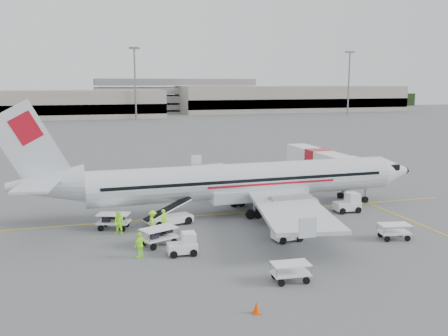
{
  "coord_description": "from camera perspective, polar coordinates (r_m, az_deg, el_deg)",
  "views": [
    {
      "loc": [
        -12.68,
        -41.35,
        11.59
      ],
      "look_at": [
        0.0,
        2.0,
        3.8
      ],
      "focal_mm": 40.0,
      "sensor_mm": 36.0,
      "label": 1
    }
  ],
  "objects": [
    {
      "name": "tug_mid",
      "position": [
        37.38,
        7.24,
        -7.04
      ],
      "size": [
        2.28,
        1.51,
        1.65
      ],
      "primitive_type": null,
      "rotation": [
        0.0,
        0.0,
        0.14
      ],
      "color": "white",
      "rests_on": "ground"
    },
    {
      "name": "cart_loaded_b",
      "position": [
        40.91,
        -12.5,
        -5.97
      ],
      "size": [
        2.84,
        2.25,
        1.3
      ],
      "primitive_type": null,
      "rotation": [
        0.0,
        0.0,
        -0.36
      ],
      "color": "white",
      "rests_on": "ground"
    },
    {
      "name": "cone_stbd",
      "position": [
        26.29,
        3.73,
        -15.61
      ],
      "size": [
        0.4,
        0.4,
        0.65
      ],
      "primitive_type": "cone",
      "color": "#F73F02",
      "rests_on": "ground"
    },
    {
      "name": "crew_c",
      "position": [
        39.46,
        -8.15,
        -6.06
      ],
      "size": [
        0.73,
        1.18,
        1.76
      ],
      "primitive_type": "imported",
      "rotation": [
        0.0,
        0.0,
        1.51
      ],
      "color": "#9BED23",
      "rests_on": "ground"
    },
    {
      "name": "tug_aft",
      "position": [
        34.32,
        -4.8,
        -8.63
      ],
      "size": [
        2.03,
        1.21,
        1.54
      ],
      "primitive_type": null,
      "rotation": [
        0.0,
        0.0,
        -0.03
      ],
      "color": "white",
      "rests_on": "ground"
    },
    {
      "name": "ground",
      "position": [
        44.78,
        0.72,
        -5.22
      ],
      "size": [
        360.0,
        360.0,
        0.0
      ],
      "primitive_type": "plane",
      "color": "#56595B"
    },
    {
      "name": "stripe_lead",
      "position": [
        44.78,
        0.72,
        -5.21
      ],
      "size": [
        44.0,
        0.2,
        0.01
      ],
      "primitive_type": "cube",
      "color": "yellow",
      "rests_on": "ground"
    },
    {
      "name": "cone_port",
      "position": [
        64.62,
        1.12,
        -0.24
      ],
      "size": [
        0.42,
        0.42,
        0.68
      ],
      "primitive_type": "cone",
      "color": "#F73F02",
      "rests_on": "ground"
    },
    {
      "name": "belt_loader",
      "position": [
        41.25,
        -6.22,
        -4.69
      ],
      "size": [
        5.2,
        3.11,
        2.64
      ],
      "primitive_type": null,
      "rotation": [
        0.0,
        0.0,
        0.28
      ],
      "color": "white",
      "rests_on": "ground"
    },
    {
      "name": "parking_garage",
      "position": [
        204.9,
        -5.77,
        8.46
      ],
      "size": [
        62.0,
        24.0,
        14.0
      ],
      "primitive_type": null,
      "color": "slate",
      "rests_on": "ground"
    },
    {
      "name": "crew_b",
      "position": [
        39.28,
        -11.89,
        -6.19
      ],
      "size": [
        1.13,
        1.07,
        1.85
      ],
      "primitive_type": "imported",
      "rotation": [
        0.0,
        0.0,
        -0.55
      ],
      "color": "#9BED23",
      "rests_on": "ground"
    },
    {
      "name": "cart_empty_a",
      "position": [
        30.17,
        7.62,
        -11.72
      ],
      "size": [
        2.28,
        1.43,
        1.15
      ],
      "primitive_type": null,
      "rotation": [
        0.0,
        0.0,
        -0.06
      ],
      "color": "white",
      "rests_on": "ground"
    },
    {
      "name": "crew_a",
      "position": [
        39.72,
        -6.86,
        -5.94
      ],
      "size": [
        0.76,
        0.73,
        1.75
      ],
      "primitive_type": "imported",
      "rotation": [
        0.0,
        0.0,
        0.71
      ],
      "color": "#9BED23",
      "rests_on": "ground"
    },
    {
      "name": "cart_empty_b",
      "position": [
        39.6,
        18.87,
        -6.89
      ],
      "size": [
        2.45,
        1.7,
        1.18
      ],
      "primitive_type": null,
      "rotation": [
        0.0,
        0.0,
        -0.17
      ],
      "color": "white",
      "rests_on": "ground"
    },
    {
      "name": "mast_center",
      "position": [
        160.33,
        -10.12,
        9.43
      ],
      "size": [
        3.2,
        1.2,
        22.0
      ],
      "primitive_type": null,
      "color": "slate",
      "rests_on": "ground"
    },
    {
      "name": "crew_d",
      "position": [
        34.04,
        -9.57,
        -8.68
      ],
      "size": [
        1.07,
        1.01,
        1.78
      ],
      "primitive_type": "imported",
      "rotation": [
        0.0,
        0.0,
        3.86
      ],
      "color": "#9BED23",
      "rests_on": "ground"
    },
    {
      "name": "terminal_east",
      "position": [
        203.98,
        7.69,
        7.85
      ],
      "size": [
        90.0,
        26.0,
        10.0
      ],
      "primitive_type": null,
      "color": "gray",
      "rests_on": "ground"
    },
    {
      "name": "jet_bridge",
      "position": [
        56.65,
        10.67,
        -0.02
      ],
      "size": [
        3.06,
        16.05,
        4.21
      ],
      "primitive_type": null,
      "rotation": [
        0.0,
        0.0,
        0.0
      ],
      "color": "white",
      "rests_on": "ground"
    },
    {
      "name": "mast_east",
      "position": [
        184.34,
        14.06,
        9.32
      ],
      "size": [
        3.2,
        1.2,
        22.0
      ],
      "primitive_type": null,
      "color": "slate",
      "rests_on": "ground"
    },
    {
      "name": "cart_loaded_a",
      "position": [
        36.41,
        -7.47,
        -7.78
      ],
      "size": [
        2.91,
        2.39,
        1.31
      ],
      "primitive_type": null,
      "rotation": [
        0.0,
        0.0,
        0.42
      ],
      "color": "white",
      "rests_on": "ground"
    },
    {
      "name": "stripe_cross",
      "position": [
        44.26,
        21.66,
        -6.1
      ],
      "size": [
        0.2,
        20.0,
        0.01
      ],
      "primitive_type": "cube",
      "color": "yellow",
      "rests_on": "ground"
    },
    {
      "name": "treeline",
      "position": [
        216.89,
        -13.05,
        7.27
      ],
      "size": [
        300.0,
        3.0,
        6.0
      ],
      "primitive_type": null,
      "color": "black",
      "rests_on": "ground"
    },
    {
      "name": "tug_fore",
      "position": [
        46.4,
        13.89,
        -3.85
      ],
      "size": [
        2.3,
        1.34,
        1.76
      ],
      "primitive_type": null,
      "rotation": [
        0.0,
        0.0,
        -0.02
      ],
      "color": "white",
      "rests_on": "ground"
    },
    {
      "name": "aircraft",
      "position": [
        44.13,
        2.53,
        1.24
      ],
      "size": [
        37.14,
        29.39,
        10.09
      ],
      "primitive_type": null,
      "rotation": [
        0.0,
        0.0,
        0.02
      ],
      "color": "silver",
      "rests_on": "ground"
    }
  ]
}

